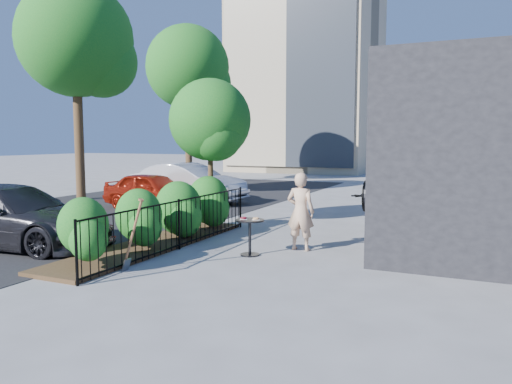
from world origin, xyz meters
The scene contains 14 objects.
ground centered at (0.00, 0.00, 0.00)m, with size 120.00×120.00×0.00m, color gray.
fence centered at (-1.50, 0.00, 0.56)m, with size 0.05×6.05×1.10m.
planting_bed centered at (-2.20, 0.00, 0.04)m, with size 1.30×6.00×0.08m, color #382616.
shrubs centered at (-2.10, 0.10, 0.70)m, with size 1.10×5.60×1.24m.
patio_tree centered at (-2.24, 2.76, 2.76)m, with size 2.20×2.20×3.94m.
street centered at (-7.00, 3.00, 0.00)m, with size 9.00×30.00×0.01m, color black.
street_tree_near centered at (-9.94, 5.96, 5.92)m, with size 4.40×4.40×8.28m.
street_tree_far centered at (-9.94, 13.96, 5.92)m, with size 4.40×4.40×8.28m.
cafe_table centered at (0.13, 0.12, 0.52)m, with size 0.59×0.59×0.79m.
woman centered at (0.91, 1.02, 0.84)m, with size 0.61×0.40×1.68m, color tan.
shovel centered at (-1.25, -1.91, 0.60)m, with size 0.47×0.18×1.37m.
car_red centered at (-5.79, 4.97, 0.63)m, with size 1.49×3.70×1.26m, color maroon.
car_silver centered at (-5.67, 7.05, 0.74)m, with size 1.56×4.48×1.48m, color #B9B9BE.
car_darkgrey centered at (-5.06, -1.28, 0.68)m, with size 1.92×4.71×1.37m, color black.
Camera 1 is at (4.40, -8.99, 2.37)m, focal length 35.00 mm.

